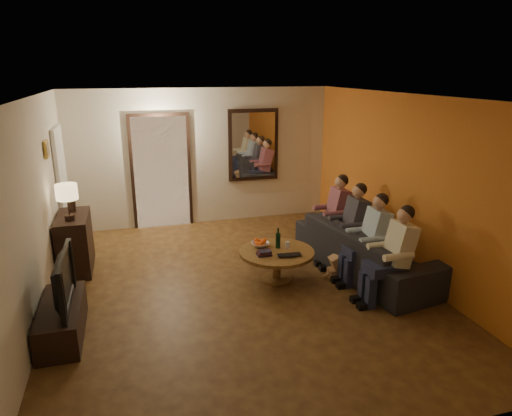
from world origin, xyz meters
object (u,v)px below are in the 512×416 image
object	(u,v)px
bowl	(260,244)
laptop	(290,257)
person_b	(371,242)
wine_bottle	(278,238)
dresser	(75,243)
dog	(346,259)
sofa	(365,249)
person_a	(394,259)
coffee_table	(277,265)
person_d	(334,217)
person_c	(351,228)
tv	(56,281)
tv_stand	(62,320)
table_lamp	(68,202)

from	to	relation	value
bowl	laptop	xyz separation A→B (m)	(0.28, -0.50, -0.02)
person_b	wine_bottle	world-z (taller)	person_b
dresser	dog	distance (m)	4.04
sofa	person_a	bearing A→B (deg)	164.60
bowl	sofa	bearing A→B (deg)	-12.16
person_b	coffee_table	world-z (taller)	person_b
person_d	coffee_table	world-z (taller)	person_d
person_c	wine_bottle	world-z (taller)	person_c
coffee_table	tv	bearing A→B (deg)	-165.83
person_a	bowl	distance (m)	1.89
tv	sofa	size ratio (longest dim) A/B	0.42
dog	coffee_table	bearing A→B (deg)	173.30
sofa	coffee_table	distance (m)	1.36
person_d	dresser	bearing A→B (deg)	174.53
person_b	wine_bottle	size ratio (longest dim) A/B	3.87
dresser	tv_stand	size ratio (longest dim) A/B	0.82
person_c	dog	size ratio (longest dim) A/B	2.14
table_lamp	sofa	bearing A→B (deg)	-14.42
person_b	bowl	size ratio (longest dim) A/B	4.63
wine_bottle	table_lamp	bearing A→B (deg)	163.26
coffee_table	dog	bearing A→B (deg)	-10.06
sofa	person_d	distance (m)	0.94
person_b	laptop	world-z (taller)	person_b
tv_stand	coffee_table	xyz separation A→B (m)	(2.80, 0.71, 0.03)
person_c	table_lamp	bearing A→B (deg)	169.27
person_d	wine_bottle	xyz separation A→B (m)	(-1.20, -0.69, 0.01)
person_d	coffee_table	distance (m)	1.53
tv	person_d	distance (m)	4.32
sofa	dog	distance (m)	0.37
sofa	coffee_table	xyz separation A→B (m)	(-1.35, 0.11, -0.14)
sofa	person_c	bearing A→B (deg)	9.37
tv	person_c	size ratio (longest dim) A/B	0.87
tv	sofa	xyz separation A→B (m)	(4.15, 0.60, -0.33)
wine_bottle	tv	bearing A→B (deg)	-164.19
person_c	bowl	bearing A→B (deg)	178.80
tv_stand	laptop	world-z (taller)	laptop
bowl	wine_bottle	world-z (taller)	wine_bottle
tv	wine_bottle	distance (m)	2.97
table_lamp	bowl	xyz separation A→B (m)	(2.62, -0.74, -0.64)
table_lamp	person_b	xyz separation A→B (m)	(4.05, -1.37, -0.53)
dresser	person_a	xyz separation A→B (m)	(4.05, -2.19, 0.17)
tv	laptop	size ratio (longest dim) A/B	3.16
tv_stand	person_b	xyz separation A→B (m)	(4.05, 0.30, 0.41)
table_lamp	tv_stand	distance (m)	1.91
sofa	person_c	size ratio (longest dim) A/B	2.07
person_a	dog	world-z (taller)	person_a
person_a	laptop	xyz separation A→B (m)	(-1.15, 0.73, -0.14)
dresser	bowl	world-z (taller)	dresser
tv_stand	wine_bottle	xyz separation A→B (m)	(2.85, 0.81, 0.41)
dresser	dog	bearing A→B (deg)	-19.62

